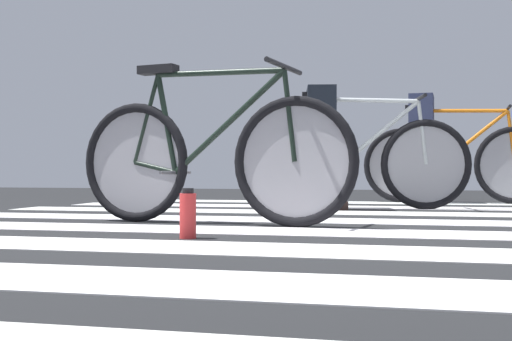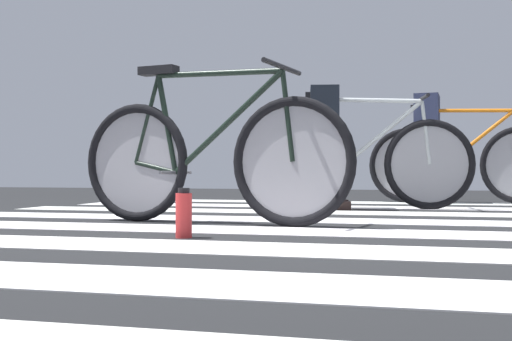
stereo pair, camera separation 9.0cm
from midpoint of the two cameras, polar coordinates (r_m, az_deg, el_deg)
ground at (r=3.61m, az=6.73°, el=-5.08°), size 18.00×14.00×0.02m
crosswalk_markings at (r=3.67m, az=6.63°, el=-4.81°), size 5.47×5.77×0.00m
bicycle_1_of_3 at (r=3.78m, az=-3.41°, el=1.15°), size 1.72×0.55×0.93m
bicycle_2_of_3 at (r=5.28m, az=9.86°, el=0.83°), size 1.72×0.55×0.93m
cyclist_2_of_3 at (r=5.26m, az=6.49°, el=3.47°), size 0.37×0.44×0.97m
bicycle_3_of_3 at (r=6.42m, az=17.86°, el=0.68°), size 1.74×0.52×0.93m
cyclist_3_of_3 at (r=6.44m, az=15.09°, el=3.16°), size 0.34×0.42×1.03m
water_bottle at (r=3.03m, az=-5.49°, el=-3.81°), size 0.08×0.08×0.23m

